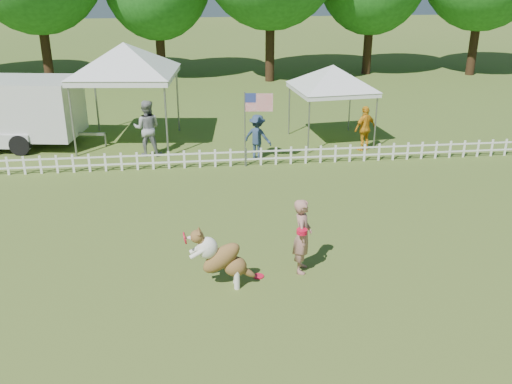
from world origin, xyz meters
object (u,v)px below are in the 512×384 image
spectator_b (257,137)px  frisbee_on_turf (258,276)px  flag_pole (245,130)px  spectator_a (147,128)px  handler (302,236)px  spectator_c (365,128)px  dog (222,258)px  canopy_tent_left (128,95)px  cargo_trailer (14,112)px  canopy_tent_right (331,105)px

spectator_b → frisbee_on_turf: bearing=111.8°
flag_pole → spectator_a: (-3.21, 1.58, -0.28)m
handler → spectator_c: 8.97m
spectator_c → spectator_b: bearing=-20.5°
frisbee_on_turf → spectator_a: (-2.79, 8.62, 0.95)m
dog → frisbee_on_turf: size_ratio=5.61×
dog → spectator_a: size_ratio=0.70×
handler → canopy_tent_left: bearing=38.7°
flag_pole → spectator_a: flag_pole is taller
cargo_trailer → spectator_b: (8.47, -2.50, -0.48)m
spectator_a → spectator_c: size_ratio=1.20×
handler → dog: (-1.74, -0.47, -0.17)m
handler → flag_pole: size_ratio=0.67×
canopy_tent_left → handler: bearing=-59.5°
handler → canopy_tent_right: bearing=-2.5°
handler → spectator_b: handler is taller
dog → canopy_tent_right: canopy_tent_right is taller
dog → flag_pole: bearing=80.6°
spectator_b → spectator_c: bearing=-144.8°
cargo_trailer → spectator_c: size_ratio=3.53×
spectator_b → dog: bearing=106.8°
canopy_tent_right → spectator_b: bearing=-156.8°
flag_pole → frisbee_on_turf: bearing=-87.0°
flag_pole → spectator_b: bearing=64.3°
canopy_tent_left → spectator_b: bearing=-21.2°
handler → flag_pole: 6.91m
canopy_tent_left → spectator_c: bearing=-6.3°
canopy_tent_left → spectator_c: canopy_tent_left is taller
handler → canopy_tent_left: (-4.47, 9.98, 0.94)m
canopy_tent_right → spectator_b: 3.40m
handler → canopy_tent_left: 10.98m
spectator_a → cargo_trailer: bearing=-13.8°
frisbee_on_turf → canopy_tent_left: (-3.51, 10.15, 1.77)m
cargo_trailer → spectator_b: 8.85m
handler → frisbee_on_turf: bearing=114.4°
dog → spectator_a: (-2.02, 8.92, 0.29)m
dog → spectator_b: 8.31m
handler → dog: handler is taller
frisbee_on_turf → spectator_b: size_ratio=0.16×
canopy_tent_right → flag_pole: bearing=-150.6°
cargo_trailer → canopy_tent_left: bearing=6.5°
canopy_tent_right → spectator_c: bearing=-57.1°
flag_pole → spectator_a: bearing=160.2°
flag_pole → spectator_c: flag_pole is taller
frisbee_on_turf → canopy_tent_right: (3.82, 9.47, 1.37)m
canopy_tent_right → cargo_trailer: size_ratio=0.49×
dog → cargo_trailer: bearing=122.3°
canopy_tent_right → cargo_trailer: bearing=169.6°
cargo_trailer → spectator_a: (4.77, -1.72, -0.28)m
dog → spectator_a: bearing=102.5°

